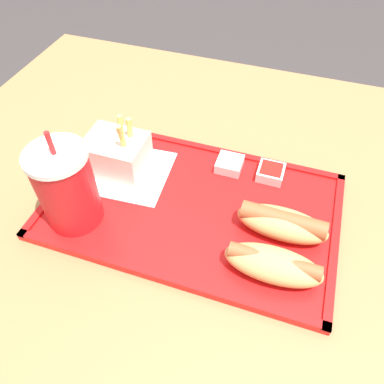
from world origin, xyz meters
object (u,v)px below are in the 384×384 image
hot_dog_far (273,264)px  sauce_cup_mayo (229,164)px  soda_cup (67,187)px  sauce_cup_ketchup (271,172)px  fries_carton (117,154)px  hot_dog_near (282,223)px

hot_dog_far → sauce_cup_mayo: (0.11, -0.18, -0.01)m
soda_cup → sauce_cup_ketchup: (-0.27, -0.18, -0.06)m
hot_dog_far → fries_carton: (0.29, -0.12, 0.01)m
hot_dog_far → hot_dog_near: 0.07m
hot_dog_near → fries_carton: fries_carton is taller
hot_dog_near → fries_carton: size_ratio=1.27×
fries_carton → soda_cup: bearing=82.1°
hot_dog_near → sauce_cup_mayo: (0.11, -0.11, -0.01)m
soda_cup → hot_dog_near: (-0.30, -0.07, -0.04)m
hot_dog_far → hot_dog_near: hot_dog_near is taller
sauce_cup_mayo → sauce_cup_ketchup: 0.07m
soda_cup → hot_dog_far: bearing=179.5°
soda_cup → hot_dog_near: soda_cup is taller
soda_cup → sauce_cup_mayo: bearing=-137.8°
soda_cup → hot_dog_near: bearing=-167.2°
hot_dog_far → fries_carton: 0.31m
soda_cup → hot_dog_far: size_ratio=1.24×
hot_dog_near → fries_carton: bearing=-9.7°
soda_cup → hot_dog_far: 0.31m
soda_cup → fries_carton: 0.12m
hot_dog_far → sauce_cup_mayo: bearing=-59.3°
hot_dog_near → hot_dog_far: bearing=90.0°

